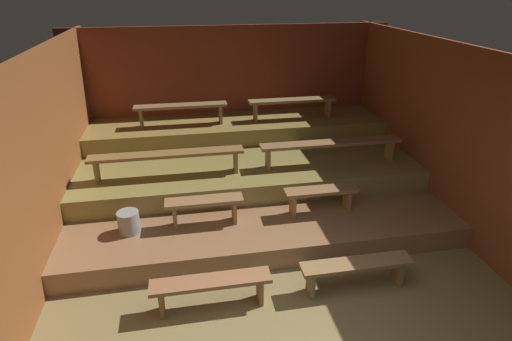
% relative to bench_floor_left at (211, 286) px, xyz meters
% --- Properties ---
extents(ground, '(6.34, 6.21, 0.08)m').
position_rel_bench_floor_left_xyz_m(ground, '(0.86, 1.77, -0.35)').
color(ground, olive).
extents(wall_back, '(6.34, 0.06, 2.63)m').
position_rel_bench_floor_left_xyz_m(wall_back, '(0.86, 4.50, 1.01)').
color(wall_back, brown).
rests_on(wall_back, ground).
extents(wall_left, '(0.06, 6.21, 2.63)m').
position_rel_bench_floor_left_xyz_m(wall_left, '(-1.94, 1.77, 1.01)').
color(wall_left, brown).
rests_on(wall_left, ground).
extents(wall_right, '(0.06, 6.21, 2.63)m').
position_rel_bench_floor_left_xyz_m(wall_right, '(3.66, 1.77, 1.01)').
color(wall_right, brown).
rests_on(wall_right, ground).
extents(platform_lower, '(5.54, 3.97, 0.32)m').
position_rel_bench_floor_left_xyz_m(platform_lower, '(0.86, 2.49, -0.15)').
color(platform_lower, '#8D6342').
rests_on(platform_lower, ground).
extents(platform_middle, '(5.54, 2.82, 0.32)m').
position_rel_bench_floor_left_xyz_m(platform_middle, '(0.86, 3.06, 0.17)').
color(platform_middle, olive).
rests_on(platform_middle, platform_lower).
extents(platform_upper, '(5.54, 1.23, 0.32)m').
position_rel_bench_floor_left_xyz_m(platform_upper, '(0.86, 3.86, 0.48)').
color(platform_upper, olive).
rests_on(platform_upper, platform_middle).
extents(bench_floor_left, '(1.35, 0.26, 0.39)m').
position_rel_bench_floor_left_xyz_m(bench_floor_left, '(0.00, 0.00, 0.00)').
color(bench_floor_left, '#92603D').
rests_on(bench_floor_left, ground).
extents(bench_floor_right, '(1.35, 0.26, 0.39)m').
position_rel_bench_floor_left_xyz_m(bench_floor_right, '(1.72, 0.00, 0.00)').
color(bench_floor_right, olive).
rests_on(bench_floor_right, ground).
extents(bench_lower_left, '(1.06, 0.26, 0.39)m').
position_rel_bench_floor_left_xyz_m(bench_lower_left, '(0.03, 1.29, 0.31)').
color(bench_lower_left, olive).
rests_on(bench_lower_left, platform_lower).
extents(bench_lower_right, '(1.06, 0.26, 0.39)m').
position_rel_bench_floor_left_xyz_m(bench_lower_right, '(1.69, 1.29, 0.31)').
color(bench_lower_right, olive).
rests_on(bench_lower_right, platform_lower).
extents(bench_middle_left, '(2.34, 0.26, 0.39)m').
position_rel_bench_floor_left_xyz_m(bench_middle_left, '(-0.45, 2.27, 0.65)').
color(bench_middle_left, olive).
rests_on(bench_middle_left, platform_middle).
extents(bench_middle_right, '(2.34, 0.26, 0.39)m').
position_rel_bench_floor_left_xyz_m(bench_middle_right, '(2.17, 2.27, 0.65)').
color(bench_middle_right, olive).
rests_on(bench_middle_right, platform_middle).
extents(bench_upper_left, '(1.68, 0.26, 0.39)m').
position_rel_bench_floor_left_xyz_m(bench_upper_left, '(-0.19, 3.78, 0.96)').
color(bench_upper_left, olive).
rests_on(bench_upper_left, platform_upper).
extents(bench_upper_right, '(1.68, 0.26, 0.39)m').
position_rel_bench_floor_left_xyz_m(bench_upper_right, '(1.91, 3.78, 0.96)').
color(bench_upper_right, olive).
rests_on(bench_upper_right, platform_upper).
extents(pail_lower, '(0.29, 0.29, 0.30)m').
position_rel_bench_floor_left_xyz_m(pail_lower, '(-0.99, 1.27, 0.16)').
color(pail_lower, gray).
rests_on(pail_lower, platform_lower).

